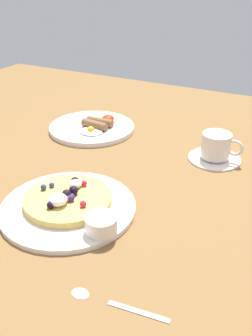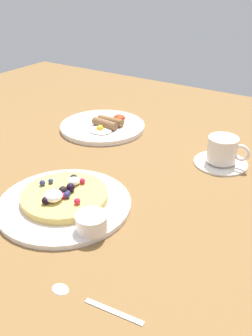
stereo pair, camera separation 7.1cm
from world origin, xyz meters
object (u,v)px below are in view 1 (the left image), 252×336
at_px(coffee_saucer, 214,158).
at_px(teaspoon, 101,299).
at_px(pancake_plate, 68,207).
at_px(breakfast_plate, 92,128).
at_px(syrup_ramekin, 101,224).
at_px(coffee_cup, 217,145).

distance_m(coffee_saucer, teaspoon, 0.52).
xyz_separation_m(pancake_plate, breakfast_plate, (-0.17, 0.37, 0.00)).
height_order(syrup_ramekin, coffee_saucer, syrup_ramekin).
height_order(breakfast_plate, teaspoon, breakfast_plate).
bearing_deg(coffee_cup, coffee_saucer, 178.50).
xyz_separation_m(pancake_plate, teaspoon, (0.18, -0.17, -0.00)).
bearing_deg(coffee_saucer, syrup_ramekin, -104.42).
bearing_deg(pancake_plate, coffee_saucer, 59.99).
bearing_deg(coffee_saucer, pancake_plate, -120.01).
bearing_deg(syrup_ramekin, breakfast_plate, 123.84).
bearing_deg(coffee_cup, breakfast_plate, 176.87).
xyz_separation_m(coffee_cup, teaspoon, (-0.03, -0.52, -0.04)).
xyz_separation_m(syrup_ramekin, teaspoon, (0.07, -0.13, -0.02)).
bearing_deg(breakfast_plate, syrup_ramekin, -56.16).
relative_size(coffee_saucer, teaspoon, 0.85).
bearing_deg(coffee_cup, teaspoon, -93.01).
xyz_separation_m(coffee_saucer, teaspoon, (-0.03, -0.52, -0.00)).
bearing_deg(teaspoon, coffee_cup, 86.99).
bearing_deg(coffee_saucer, breakfast_plate, 176.86).
bearing_deg(coffee_cup, pancake_plate, -120.25).
height_order(pancake_plate, coffee_cup, coffee_cup).
height_order(pancake_plate, coffee_saucer, pancake_plate).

